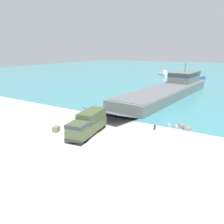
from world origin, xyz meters
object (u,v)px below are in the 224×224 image
moored_boat_c (198,77)px  cargo_crate (56,129)px  military_truck (88,123)px  mooring_bollard (155,127)px  moored_boat_a (164,74)px  landing_craft (171,88)px  soldier_on_ramp (77,120)px

moored_boat_c → cargo_crate: (-5.16, -69.50, -0.31)m
military_truck → mooring_bollard: (7.02, 6.43, -1.14)m
moored_boat_a → moored_boat_c: moored_boat_a is taller
moored_boat_a → mooring_bollard: size_ratio=10.72×
moored_boat_c → mooring_bollard: (6.27, -61.51, -0.26)m
landing_craft → moored_boat_a: landing_craft is taller
military_truck → moored_boat_c: bearing=169.3°
moored_boat_a → cargo_crate: size_ratio=9.23×
landing_craft → military_truck: size_ratio=5.66×
landing_craft → mooring_bollard: (5.90, -25.98, -1.36)m
mooring_bollard → soldier_on_ramp: bearing=-155.3°
mooring_bollard → cargo_crate: size_ratio=0.86×
moored_boat_c → mooring_bollard: 61.83m
mooring_bollard → moored_boat_a: bearing=107.8°
moored_boat_c → moored_boat_a: bearing=-165.7°
soldier_on_ramp → moored_boat_c: size_ratio=0.28×
landing_craft → soldier_on_ramp: landing_craft is taller
military_truck → moored_boat_c: 67.95m
landing_craft → mooring_bollard: bearing=-72.9°
moored_boat_a → moored_boat_c: size_ratio=1.35×
soldier_on_ramp → mooring_bollard: (10.37, 4.77, -0.60)m
moored_boat_c → mooring_bollard: moored_boat_c is taller
moored_boat_c → mooring_bollard: bearing=-50.1°
military_truck → cargo_crate: size_ratio=8.67×
military_truck → moored_boat_a: military_truck is taller
soldier_on_ramp → moored_boat_c: 66.41m
soldier_on_ramp → moored_boat_c: bearing=-97.3°
soldier_on_ramp → moored_boat_a: bearing=-84.9°
cargo_crate → mooring_bollard: bearing=34.9°
soldier_on_ramp → military_truck: bearing=150.0°
landing_craft → cargo_crate: bearing=-95.0°
soldier_on_ramp → mooring_bollard: size_ratio=2.25×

